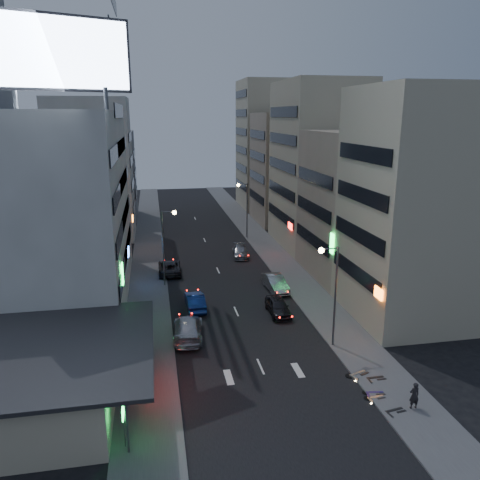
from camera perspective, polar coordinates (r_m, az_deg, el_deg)
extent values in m
plane|color=black|center=(31.81, 4.24, -18.68)|extent=(180.00, 180.00, 0.00)
cube|color=#4C4C4F|center=(58.25, -11.08, -2.84)|extent=(4.00, 120.00, 0.12)
cube|color=#4C4C4F|center=(60.15, 4.34, -2.02)|extent=(4.00, 120.00, 0.12)
cube|color=tan|center=(32.50, -22.32, -15.37)|extent=(8.00, 12.00, 3.60)
cube|color=black|center=(31.39, -20.86, -12.29)|extent=(11.00, 13.00, 0.25)
cube|color=black|center=(31.18, -13.12, -13.19)|extent=(0.12, 4.00, 0.90)
cube|color=#FF1E14|center=(31.17, -12.97, -13.18)|extent=(0.04, 3.70, 0.70)
cube|color=silver|center=(47.39, -22.59, 3.36)|extent=(14.00, 24.00, 18.00)
cube|color=tan|center=(42.93, 20.54, 3.82)|extent=(10.00, 11.00, 20.00)
cube|color=tan|center=(53.48, 14.54, 4.16)|extent=(11.00, 12.00, 16.00)
cube|color=tan|center=(64.76, 9.45, 8.93)|extent=(10.00, 14.00, 22.00)
cube|color=silver|center=(71.44, -17.55, 8.19)|extent=(11.00, 10.00, 20.00)
cube|color=slate|center=(84.61, -16.78, 7.50)|extent=(12.00, 10.00, 15.00)
cube|color=tan|center=(79.29, 6.02, 8.68)|extent=(11.00, 12.00, 18.00)
cube|color=tan|center=(92.62, 3.87, 11.49)|extent=(12.00, 12.00, 24.00)
cylinder|color=#595B60|center=(36.65, -25.73, 15.35)|extent=(0.30, 0.30, 1.50)
cylinder|color=#595B60|center=(35.67, -16.02, 16.26)|extent=(0.30, 0.30, 1.50)
cube|color=black|center=(36.25, -21.42, 20.50)|extent=(9.52, 3.75, 5.00)
cube|color=#BFD6FF|center=(36.03, -21.35, 20.54)|extent=(9.04, 3.34, 4.60)
cylinder|color=#595B60|center=(36.81, 11.54, -6.84)|extent=(0.16, 0.16, 8.00)
cylinder|color=#595B60|center=(35.31, 10.81, -1.05)|extent=(1.40, 0.10, 0.10)
sphere|color=#FFD88C|center=(35.12, 9.89, -1.26)|extent=(0.44, 0.44, 0.44)
cylinder|color=#595B60|center=(49.41, -9.35, -1.06)|extent=(0.16, 0.16, 8.00)
cylinder|color=#595B60|center=(48.51, -8.72, 3.41)|extent=(1.40, 0.10, 0.10)
sphere|color=#FFD88C|center=(48.55, -8.01, 3.33)|extent=(0.44, 0.44, 0.44)
cylinder|color=#595B60|center=(68.22, 0.87, 3.59)|extent=(0.16, 0.16, 8.00)
cylinder|color=#595B60|center=(67.43, 0.29, 6.81)|extent=(1.40, 0.10, 0.10)
sphere|color=#FFD88C|center=(67.33, -0.21, 6.72)|extent=(0.44, 0.44, 0.44)
imported|color=#242328|center=(43.17, 4.64, -8.06)|extent=(1.79, 4.38, 1.49)
imported|color=#A2A4AA|center=(48.73, 4.31, -5.24)|extent=(1.99, 4.94, 1.60)
imported|color=#242328|center=(54.23, -8.58, -3.30)|extent=(2.56, 5.45, 1.51)
imported|color=gray|center=(59.94, 0.05, -1.42)|extent=(2.45, 4.88, 1.36)
imported|color=navy|center=(44.29, -5.51, -7.43)|extent=(1.74, 4.72, 1.54)
imported|color=#AEB0B7|center=(38.96, -6.35, -10.65)|extent=(2.79, 5.80, 1.63)
imported|color=black|center=(32.02, 20.47, -17.33)|extent=(0.64, 0.42, 1.75)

